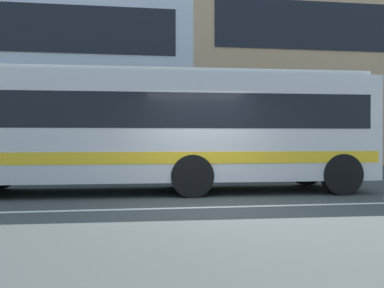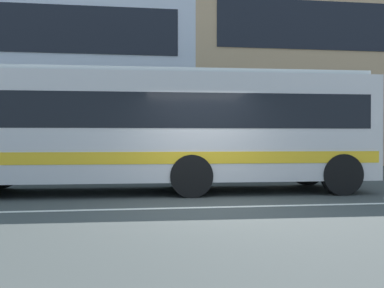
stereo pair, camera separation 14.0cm
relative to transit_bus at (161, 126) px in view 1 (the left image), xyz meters
name	(u,v)px [view 1 (the left image)]	position (x,y,z in m)	size (l,w,h in m)	color
ground_plane	(214,207)	(0.81, -2.70, -1.68)	(160.00, 160.00, 0.00)	#3B403E
lane_centre_line	(214,207)	(0.81, -2.70, -1.68)	(60.00, 0.16, 0.01)	silver
hedge_row_far	(63,169)	(-2.96, 4.10, -1.33)	(13.56, 1.10, 0.71)	#3D6133
transit_bus	(161,126)	(0.00, 0.00, 0.00)	(10.71, 2.84, 3.04)	silver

